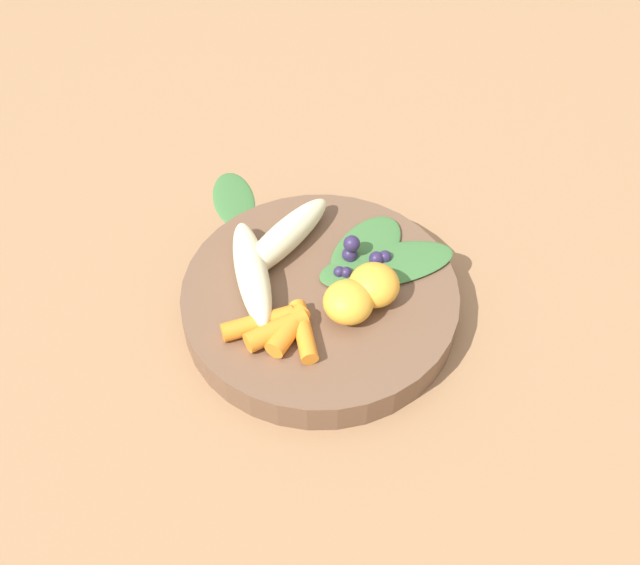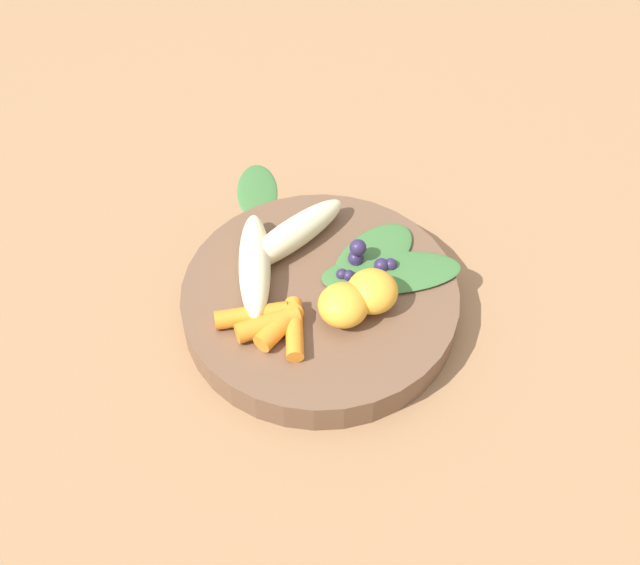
{
  "view_description": "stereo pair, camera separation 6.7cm",
  "coord_description": "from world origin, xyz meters",
  "px_view_note": "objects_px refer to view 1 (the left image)",
  "views": [
    {
      "loc": [
        0.39,
        0.2,
        0.55
      ],
      "look_at": [
        0.0,
        0.0,
        0.04
      ],
      "focal_mm": 44.16,
      "sensor_mm": 36.0,
      "label": 1
    },
    {
      "loc": [
        0.35,
        0.26,
        0.55
      ],
      "look_at": [
        0.0,
        0.0,
        0.04
      ],
      "focal_mm": 44.16,
      "sensor_mm": 36.0,
      "label": 2
    }
  ],
  "objects_px": {
    "banana_peeled_right": "(284,238)",
    "kale_leaf_stray": "(234,198)",
    "orange_segment_near": "(374,285)",
    "banana_peeled_left": "(252,273)",
    "bowl": "(320,301)"
  },
  "relations": [
    {
      "from": "banana_peeled_right",
      "to": "orange_segment_near",
      "type": "relative_size",
      "value": 2.77
    },
    {
      "from": "banana_peeled_left",
      "to": "kale_leaf_stray",
      "type": "bearing_deg",
      "value": 179.36
    },
    {
      "from": "banana_peeled_right",
      "to": "orange_segment_near",
      "type": "bearing_deg",
      "value": 90.89
    },
    {
      "from": "bowl",
      "to": "kale_leaf_stray",
      "type": "distance_m",
      "value": 0.17
    },
    {
      "from": "bowl",
      "to": "banana_peeled_right",
      "type": "distance_m",
      "value": 0.07
    },
    {
      "from": "bowl",
      "to": "kale_leaf_stray",
      "type": "height_order",
      "value": "bowl"
    },
    {
      "from": "banana_peeled_left",
      "to": "banana_peeled_right",
      "type": "distance_m",
      "value": 0.05
    },
    {
      "from": "banana_peeled_right",
      "to": "kale_leaf_stray",
      "type": "height_order",
      "value": "banana_peeled_right"
    },
    {
      "from": "banana_peeled_left",
      "to": "banana_peeled_right",
      "type": "xyz_separation_m",
      "value": [
        -0.05,
        0.0,
        0.0
      ]
    },
    {
      "from": "banana_peeled_left",
      "to": "kale_leaf_stray",
      "type": "distance_m",
      "value": 0.15
    },
    {
      "from": "banana_peeled_left",
      "to": "banana_peeled_right",
      "type": "height_order",
      "value": "same"
    },
    {
      "from": "banana_peeled_left",
      "to": "kale_leaf_stray",
      "type": "height_order",
      "value": "banana_peeled_left"
    },
    {
      "from": "orange_segment_near",
      "to": "banana_peeled_left",
      "type": "bearing_deg",
      "value": -71.41
    },
    {
      "from": "banana_peeled_left",
      "to": "kale_leaf_stray",
      "type": "xyz_separation_m",
      "value": [
        -0.11,
        -0.09,
        -0.04
      ]
    },
    {
      "from": "bowl",
      "to": "banana_peeled_right",
      "type": "bearing_deg",
      "value": -119.7
    }
  ]
}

